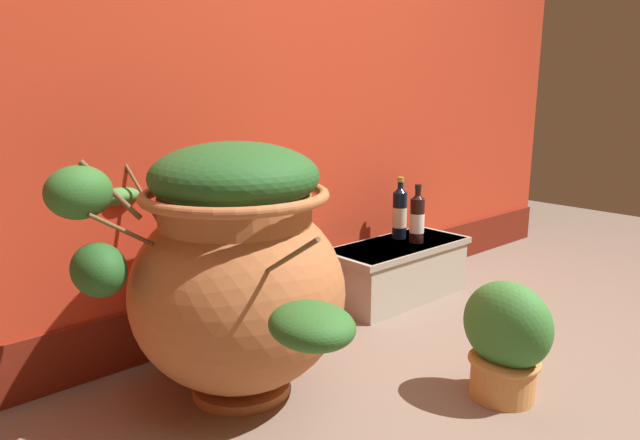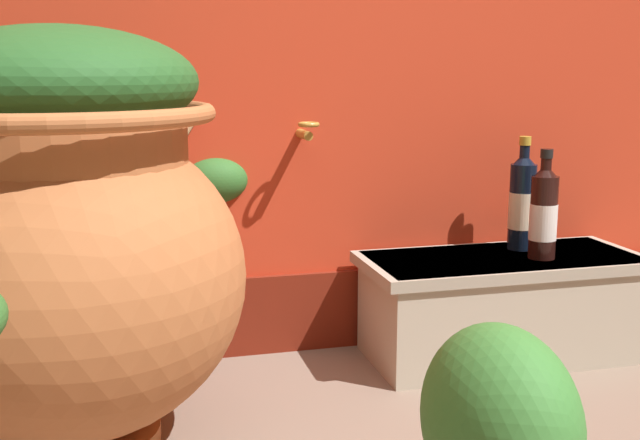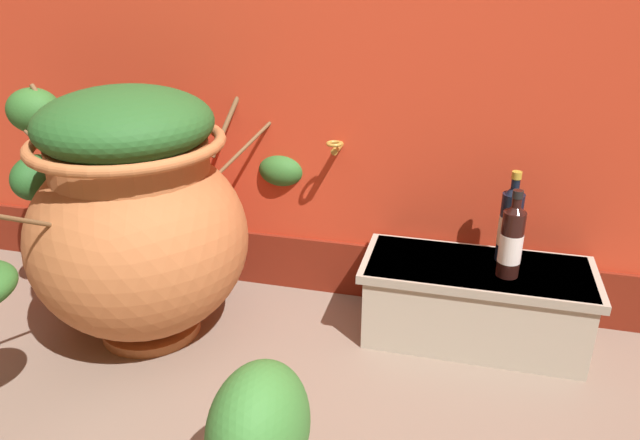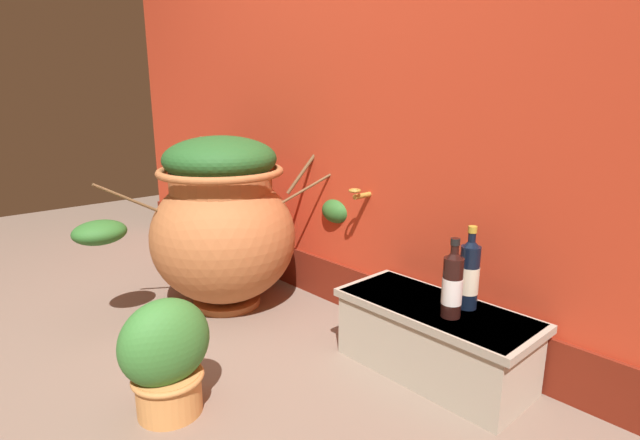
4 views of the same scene
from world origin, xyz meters
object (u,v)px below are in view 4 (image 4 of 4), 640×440
object	(u,v)px
terracotta_urn	(224,219)
wine_bottle_left	(469,273)
wine_bottle_middle	(452,283)
potted_shrub	(166,356)

from	to	relation	value
terracotta_urn	wine_bottle_left	distance (m)	1.23
wine_bottle_left	wine_bottle_middle	bearing A→B (deg)	-89.17
terracotta_urn	potted_shrub	size ratio (longest dim) A/B	3.19
terracotta_urn	potted_shrub	bearing A→B (deg)	-44.51
wine_bottle_left	wine_bottle_middle	distance (m)	0.11
terracotta_urn	wine_bottle_left	bearing A→B (deg)	14.11
terracotta_urn	wine_bottle_middle	distance (m)	1.21
wine_bottle_middle	potted_shrub	size ratio (longest dim) A/B	0.71
wine_bottle_middle	potted_shrub	distance (m)	1.01
potted_shrub	wine_bottle_left	bearing A→B (deg)	59.74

